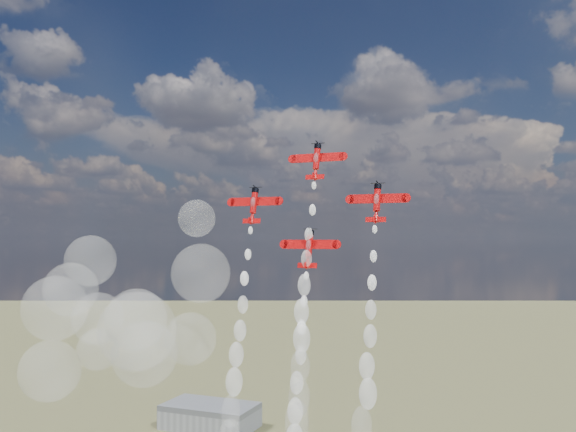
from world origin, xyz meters
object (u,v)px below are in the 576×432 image
at_px(hangar, 210,416).
at_px(plane_right, 377,202).
at_px(plane_slot, 309,248).
at_px(plane_lead, 317,161).
at_px(plane_left, 254,205).

bearing_deg(hangar, plane_right, -51.47).
bearing_deg(plane_right, plane_slot, -170.05).
height_order(hangar, plane_right, plane_right).
xyz_separation_m(hangar, plane_slot, (119.95, -171.49, 95.52)).
height_order(plane_lead, plane_right, plane_lead).
distance_m(plane_right, plane_slot, 17.77).
bearing_deg(hangar, plane_lead, -54.21).
height_order(plane_lead, plane_left, plane_lead).
xyz_separation_m(hangar, plane_left, (105.39, -168.93, 105.39)).
height_order(plane_left, plane_right, same).
relative_size(hangar, plane_left, 4.07).
bearing_deg(plane_slot, hangar, 124.97).
relative_size(hangar, plane_right, 4.07).
xyz_separation_m(plane_left, plane_slot, (14.56, -2.55, -9.87)).
height_order(hangar, plane_left, plane_left).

